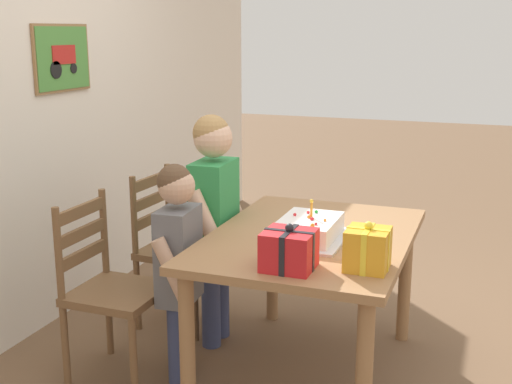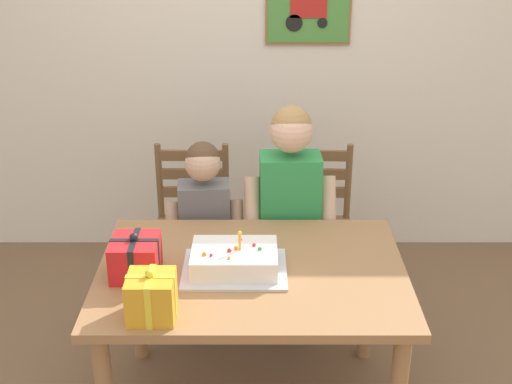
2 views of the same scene
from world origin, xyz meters
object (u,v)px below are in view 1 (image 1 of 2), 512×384
(chair_left, at_px, (110,289))
(child_older, at_px, (214,207))
(birthday_cake, at_px, (309,229))
(gift_box_beside_cake, at_px, (289,250))
(gift_box_red_large, at_px, (368,249))
(dining_table, at_px, (310,255))
(chair_right, at_px, (175,247))
(child_younger, at_px, (179,251))

(chair_left, bearing_deg, child_older, -31.98)
(birthday_cake, height_order, gift_box_beside_cake, gift_box_beside_cake)
(gift_box_red_large, bearing_deg, dining_table, 42.86)
(gift_box_beside_cake, relative_size, chair_right, 0.23)
(gift_box_red_large, xyz_separation_m, child_older, (0.56, 0.94, -0.05))
(child_older, bearing_deg, gift_box_red_large, -120.89)
(child_younger, bearing_deg, child_older, -0.06)
(dining_table, xyz_separation_m, birthday_cake, (-0.07, -0.01, 0.15))
(dining_table, relative_size, gift_box_red_large, 6.31)
(birthday_cake, bearing_deg, dining_table, 8.53)
(chair_left, relative_size, chair_right, 1.00)
(child_older, xyz_separation_m, child_younger, (-0.43, 0.00, -0.11))
(chair_left, height_order, child_older, child_older)
(gift_box_beside_cake, bearing_deg, child_younger, 69.26)
(gift_box_beside_cake, xyz_separation_m, child_younger, (0.24, 0.64, -0.16))
(gift_box_red_large, xyz_separation_m, chair_left, (0.03, 1.27, -0.37))
(dining_table, relative_size, child_older, 1.02)
(gift_box_red_large, distance_m, chair_right, 1.51)
(gift_box_beside_cake, bearing_deg, child_older, 43.41)
(birthday_cake, relative_size, child_younger, 0.40)
(gift_box_red_large, height_order, child_older, child_older)
(gift_box_red_large, bearing_deg, birthday_cake, 48.15)
(dining_table, height_order, chair_left, chair_left)
(birthday_cake, distance_m, gift_box_beside_cake, 0.41)
(child_younger, bearing_deg, chair_left, 107.11)
(dining_table, bearing_deg, gift_box_red_large, -137.14)
(gift_box_red_large, relative_size, chair_right, 0.23)
(child_older, bearing_deg, chair_left, 148.02)
(gift_box_beside_cake, bearing_deg, chair_right, 49.34)
(chair_right, bearing_deg, child_older, -115.66)
(dining_table, bearing_deg, chair_right, 69.41)
(dining_table, height_order, gift_box_red_large, gift_box_red_large)
(dining_table, relative_size, gift_box_beside_cake, 6.16)
(gift_box_red_large, height_order, chair_left, gift_box_red_large)
(gift_box_beside_cake, bearing_deg, gift_box_red_large, -70.41)
(birthday_cake, height_order, child_younger, child_younger)
(dining_table, xyz_separation_m, gift_box_red_large, (-0.37, -0.35, 0.19))
(dining_table, distance_m, birthday_cake, 0.17)
(gift_box_beside_cake, relative_size, child_younger, 0.19)
(gift_box_beside_cake, height_order, chair_left, gift_box_beside_cake)
(child_younger, bearing_deg, gift_box_red_large, -97.98)
(gift_box_beside_cake, relative_size, chair_left, 0.23)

